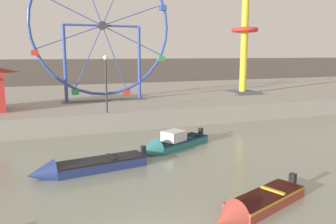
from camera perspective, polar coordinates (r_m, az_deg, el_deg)
quay_promenade at (r=34.90m, az=-16.40°, el=1.54°), size 110.00×23.24×1.34m
distant_town_skyline at (r=61.88m, az=-18.68°, el=6.23°), size 140.00×3.00×4.40m
motorboat_teal_painted at (r=19.57m, az=0.27°, el=-5.33°), size 5.00×3.32×1.38m
motorboat_navy_blue at (r=16.37m, az=-14.01°, el=-8.78°), size 5.61×1.93×1.14m
motorboat_faded_red at (r=12.57m, az=13.96°, el=-14.79°), size 4.57×2.59×1.07m
ferris_wheel_blue_frame at (r=29.96m, az=-10.82°, el=13.48°), size 11.68×1.20×12.16m
drop_tower_yellow_tower at (r=35.64m, az=12.53°, el=11.55°), size 2.80×2.80×12.18m
promenade_lamp_near at (r=23.83m, az=-10.24°, el=5.99°), size 0.32×0.32×3.92m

